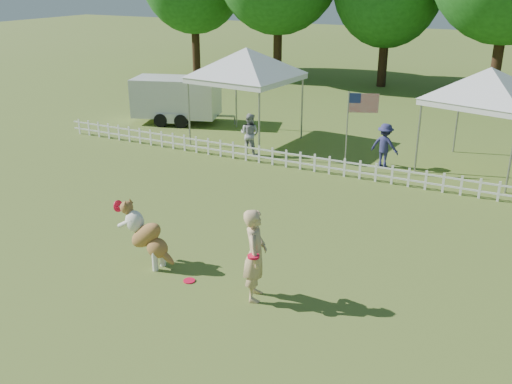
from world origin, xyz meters
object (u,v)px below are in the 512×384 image
canopy_tent_left (247,97)px  flag_pole (347,132)px  handler (255,255)px  frisbee_on_turf (189,281)px  spectator_b (385,145)px  spectator_a (250,134)px  cargo_trailer (176,100)px  dog (147,235)px  canopy_tent_right (484,122)px

canopy_tent_left → flag_pole: bearing=-14.1°
handler → flag_pole: 8.26m
frisbee_on_turf → spectator_b: bearing=80.9°
frisbee_on_turf → handler: bearing=2.9°
canopy_tent_left → spectator_a: canopy_tent_left is taller
canopy_tent_left → cargo_trailer: size_ratio=0.78×
handler → frisbee_on_turf: size_ratio=7.62×
canopy_tent_left → cargo_trailer: 4.29m
spectator_b → frisbee_on_turf: bearing=90.3°
handler → spectator_b: 9.18m
dog → spectator_a: size_ratio=0.96×
dog → flag_pole: flag_pole is taller
spectator_b → spectator_a: bearing=19.8°
canopy_tent_left → canopy_tent_right: size_ratio=1.05×
dog → spectator_a: bearing=106.2°
dog → flag_pole: (1.68, 8.06, 0.58)m
handler → canopy_tent_right: canopy_tent_right is taller
canopy_tent_left → spectator_a: 1.91m
dog → canopy_tent_left: bearing=109.3°
canopy_tent_right → spectator_a: canopy_tent_right is taller
frisbee_on_turf → flag_pole: bearing=86.6°
dog → spectator_b: size_ratio=0.97×
canopy_tent_left → frisbee_on_turf: bearing=-63.0°
handler → spectator_b: handler is taller
canopy_tent_left → canopy_tent_right: (8.22, 0.44, -0.09)m
canopy_tent_right → flag_pole: canopy_tent_right is taller
frisbee_on_turf → cargo_trailer: bearing=125.9°
cargo_trailer → spectator_b: size_ratio=3.04×
flag_pole → spectator_a: size_ratio=1.76×
spectator_a → spectator_b: (4.55, 0.84, -0.01)m
dog → flag_pole: size_ratio=0.55×
handler → dog: handler is taller
flag_pole → spectator_b: 1.51m
frisbee_on_turf → spectator_a: 8.98m
frisbee_on_turf → canopy_tent_left: canopy_tent_left is taller
dog → cargo_trailer: cargo_trailer is taller
flag_pole → spectator_b: flag_pole is taller
canopy_tent_left → spectator_a: (0.87, -1.40, -0.97)m
canopy_tent_right → flag_pole: (-3.79, -1.99, -0.33)m
spectator_a → frisbee_on_turf: bearing=110.7°
canopy_tent_right → handler: bearing=-90.6°
frisbee_on_turf → canopy_tent_left: (-3.94, 9.81, 1.69)m
canopy_tent_right → cargo_trailer: size_ratio=0.74×
canopy_tent_right → dog: bearing=-103.9°
handler → flag_pole: flag_pole is taller
frisbee_on_turf → canopy_tent_right: size_ratio=0.08×
handler → frisbee_on_turf: (-1.50, -0.08, -0.92)m
canopy_tent_left → spectator_b: 5.54m
cargo_trailer → spectator_a: size_ratio=3.00×
handler → spectator_a: bearing=8.0°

